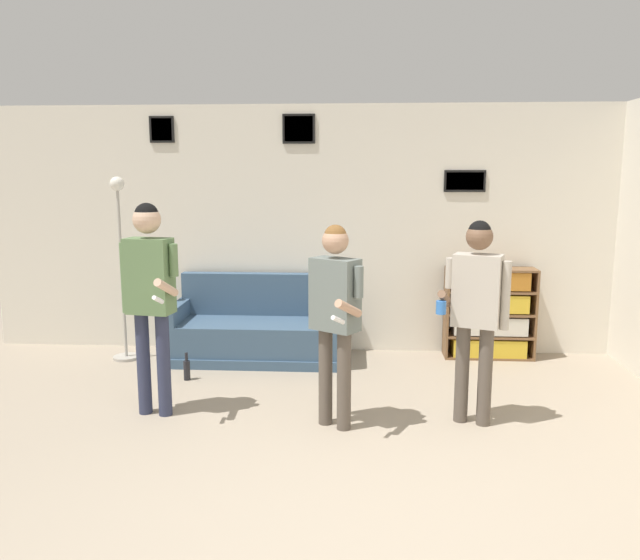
# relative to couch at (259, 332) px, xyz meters

# --- Properties ---
(ground_plane) EXTENTS (20.00, 20.00, 0.00)m
(ground_plane) POSITION_rel_couch_xyz_m (0.96, -3.37, -0.29)
(ground_plane) COLOR gray
(wall_back) EXTENTS (8.09, 0.08, 2.70)m
(wall_back) POSITION_rel_couch_xyz_m (0.96, 0.42, 1.06)
(wall_back) COLOR silver
(wall_back) RESTS_ON ground_plane
(couch) EXTENTS (1.83, 0.80, 0.88)m
(couch) POSITION_rel_couch_xyz_m (0.00, 0.00, 0.00)
(couch) COLOR #3D5670
(couch) RESTS_ON ground_plane
(bookshelf) EXTENTS (0.94, 0.30, 0.98)m
(bookshelf) POSITION_rel_couch_xyz_m (2.47, 0.20, 0.19)
(bookshelf) COLOR brown
(bookshelf) RESTS_ON ground_plane
(floor_lamp) EXTENTS (0.28, 0.28, 1.94)m
(floor_lamp) POSITION_rel_couch_xyz_m (-1.42, -0.11, 0.76)
(floor_lamp) COLOR #ADA89E
(floor_lamp) RESTS_ON ground_plane
(person_player_foreground_left) EXTENTS (0.49, 0.52, 1.74)m
(person_player_foreground_left) POSITION_rel_couch_xyz_m (-0.61, -1.62, 0.79)
(person_player_foreground_left) COLOR #2D334C
(person_player_foreground_left) RESTS_ON ground_plane
(person_player_foreground_center) EXTENTS (0.43, 0.59, 1.59)m
(person_player_foreground_center) POSITION_rel_couch_xyz_m (0.89, -1.78, 0.68)
(person_player_foreground_center) COLOR brown
(person_player_foreground_center) RESTS_ON ground_plane
(person_watcher_holding_cup) EXTENTS (0.57, 0.37, 1.62)m
(person_watcher_holding_cup) POSITION_rel_couch_xyz_m (1.98, -1.64, 0.70)
(person_watcher_holding_cup) COLOR brown
(person_watcher_holding_cup) RESTS_ON ground_plane
(bottle_on_floor) EXTENTS (0.06, 0.06, 0.27)m
(bottle_on_floor) POSITION_rel_couch_xyz_m (-0.58, -0.76, -0.19)
(bottle_on_floor) COLOR black
(bottle_on_floor) RESTS_ON ground_plane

